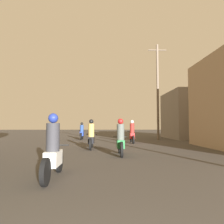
{
  "coord_description": "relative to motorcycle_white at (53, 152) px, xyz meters",
  "views": [
    {
      "loc": [
        0.16,
        -0.16,
        1.29
      ],
      "look_at": [
        0.71,
        17.83,
        2.36
      ],
      "focal_mm": 35.0,
      "sensor_mm": 36.0,
      "label": 1
    }
  ],
  "objects": [
    {
      "name": "motorcycle_white",
      "position": [
        0.0,
        0.0,
        0.0
      ],
      "size": [
        0.6,
        1.99,
        1.58
      ],
      "rotation": [
        0.0,
        0.0,
        -0.08
      ],
      "color": "black",
      "rests_on": "ground_plane"
    },
    {
      "name": "motorcycle_black",
      "position": [
        0.5,
        6.56,
        -0.0
      ],
      "size": [
        0.6,
        1.99,
        1.6
      ],
      "rotation": [
        0.0,
        0.0,
        0.06
      ],
      "color": "black",
      "rests_on": "ground_plane"
    },
    {
      "name": "utility_pole_far",
      "position": [
        5.82,
        13.29,
        3.71
      ],
      "size": [
        1.6,
        0.2,
        8.36
      ],
      "color": "#6B5B4C",
      "rests_on": "ground_plane"
    },
    {
      "name": "motorcycle_green",
      "position": [
        1.92,
        3.98,
        -0.01
      ],
      "size": [
        0.6,
        1.91,
        1.57
      ],
      "rotation": [
        0.0,
        0.0,
        -0.12
      ],
      "color": "black",
      "rests_on": "ground_plane"
    },
    {
      "name": "motorcycle_blue",
      "position": [
        -0.83,
        14.19,
        -0.02
      ],
      "size": [
        0.6,
        1.92,
        1.53
      ],
      "rotation": [
        0.0,
        0.0,
        0.09
      ],
      "color": "black",
      "rests_on": "ground_plane"
    },
    {
      "name": "motorcycle_red",
      "position": [
        3.21,
        10.46,
        0.03
      ],
      "size": [
        0.6,
        2.03,
        1.65
      ],
      "rotation": [
        0.0,
        0.0,
        0.17
      ],
      "color": "black",
      "rests_on": "ground_plane"
    },
    {
      "name": "building_right_far",
      "position": [
        9.86,
        15.46,
        1.61
      ],
      "size": [
        5.0,
        5.93,
        4.48
      ],
      "color": "gray",
      "rests_on": "ground_plane"
    }
  ]
}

